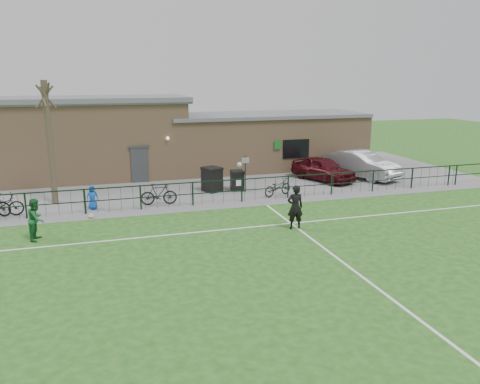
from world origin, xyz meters
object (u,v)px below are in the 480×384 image
object	(u,v)px
bicycle_e	(278,187)
bare_tree	(50,143)
car_silver	(360,164)
spectator_child	(92,197)
bicycle_d	(159,194)
outfield_player	(36,219)
sign_post	(245,174)
wheelie_bin_left	(212,180)
wheelie_bin_right	(237,181)
ball_ground	(91,216)
car_maroon	(323,169)

from	to	relation	value
bicycle_e	bare_tree	bearing A→B (deg)	58.16
car_silver	spectator_child	world-z (taller)	car_silver
bicycle_d	outfield_player	bearing A→B (deg)	130.40
sign_post	car_silver	distance (m)	8.13
bare_tree	spectator_child	world-z (taller)	bare_tree
bare_tree	wheelie_bin_left	xyz separation A→B (m)	(8.07, 0.06, -2.35)
bare_tree	car_silver	size ratio (longest dim) A/B	1.19
sign_post	spectator_child	size ratio (longest dim) A/B	1.70
wheelie_bin_right	spectator_child	world-z (taller)	spectator_child
wheelie_bin_right	ball_ground	world-z (taller)	wheelie_bin_right
wheelie_bin_right	sign_post	xyz separation A→B (m)	(0.30, -0.55, 0.49)
spectator_child	outfield_player	bearing A→B (deg)	-129.37
car_silver	bicycle_e	world-z (taller)	car_silver
car_maroon	car_silver	xyz separation A→B (m)	(2.60, 0.08, 0.12)
wheelie_bin_right	sign_post	world-z (taller)	sign_post
bare_tree	wheelie_bin_left	size ratio (longest dim) A/B	4.80
bare_tree	ball_ground	distance (m)	4.72
bare_tree	spectator_child	size ratio (longest dim) A/B	5.10
wheelie_bin_right	sign_post	size ratio (longest dim) A/B	0.51
car_maroon	spectator_child	size ratio (longest dim) A/B	3.57
wheelie_bin_left	ball_ground	bearing A→B (deg)	-174.15
car_silver	spectator_child	bearing A→B (deg)	167.10
car_maroon	wheelie_bin_right	bearing A→B (deg)	167.51
wheelie_bin_left	sign_post	xyz separation A→B (m)	(1.69, -0.69, 0.37)
car_maroon	bicycle_d	size ratio (longest dim) A/B	2.37
bare_tree	ball_ground	world-z (taller)	bare_tree
car_maroon	bicycle_e	size ratio (longest dim) A/B	2.36
car_maroon	bicycle_e	distance (m)	4.84
bare_tree	bicycle_e	world-z (taller)	bare_tree
wheelie_bin_left	ball_ground	distance (m)	7.19
car_silver	bicycle_e	bearing A→B (deg)	-179.48
bicycle_e	car_maroon	bearing A→B (deg)	-77.84
wheelie_bin_right	bicycle_e	world-z (taller)	wheelie_bin_right
sign_post	spectator_child	distance (m)	8.04
ball_ground	car_silver	bearing A→B (deg)	14.75
bicycle_e	sign_post	bearing A→B (deg)	25.49
wheelie_bin_left	bicycle_d	xyz separation A→B (m)	(-3.14, -1.94, -0.09)
car_maroon	car_silver	world-z (taller)	car_silver
bicycle_d	car_silver	bearing A→B (deg)	-72.81
car_silver	ball_ground	xyz separation A→B (m)	(-16.01, -4.21, -0.73)
car_silver	sign_post	bearing A→B (deg)	168.35
bicycle_d	ball_ground	xyz separation A→B (m)	(-3.19, -1.43, -0.43)
wheelie_bin_left	sign_post	size ratio (longest dim) A/B	0.63
bare_tree	car_maroon	world-z (taller)	bare_tree
bicycle_e	spectator_child	xyz separation A→B (m)	(-9.34, 0.10, 0.12)
wheelie_bin_right	bicycle_e	xyz separation A→B (m)	(1.69, -1.82, -0.04)
wheelie_bin_left	bicycle_e	bearing A→B (deg)	-54.57
wheelie_bin_right	spectator_child	bearing A→B (deg)	-160.09
bare_tree	outfield_player	world-z (taller)	bare_tree
ball_ground	outfield_player	bearing A→B (deg)	-131.23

